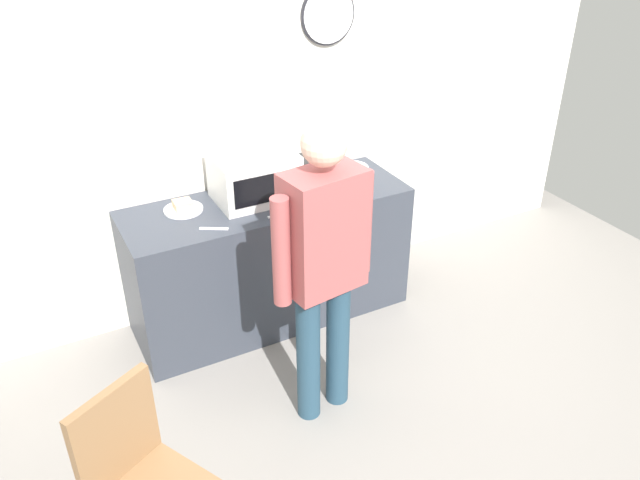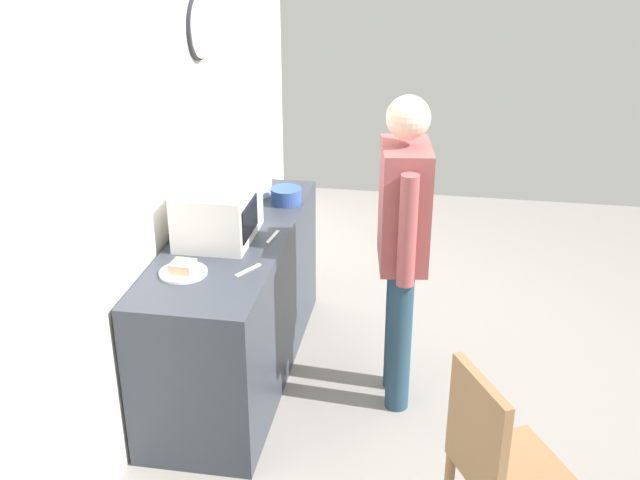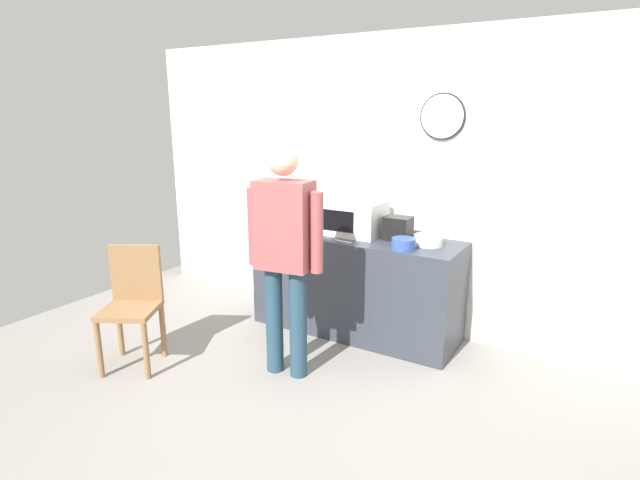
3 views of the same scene
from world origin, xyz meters
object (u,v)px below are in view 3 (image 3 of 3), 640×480
at_px(toaster, 398,228).
at_px(spoon_utensil, 343,242).
at_px(salad_bowl, 428,240).
at_px(person_standing, 285,245).
at_px(wooden_chair, 133,300).
at_px(fork_utensil, 303,235).
at_px(cereal_bowl, 403,244).
at_px(sandwich_plate, 313,225).
at_px(microwave, 354,218).

height_order(toaster, spoon_utensil, toaster).
xyz_separation_m(salad_bowl, person_standing, (-0.74, -0.98, 0.08)).
relative_size(spoon_utensil, wooden_chair, 0.18).
bearing_deg(toaster, salad_bowl, -6.53).
bearing_deg(person_standing, fork_utensil, 113.53).
distance_m(cereal_bowl, fork_utensil, 0.94).
relative_size(fork_utensil, person_standing, 0.10).
bearing_deg(sandwich_plate, salad_bowl, -3.56).
distance_m(fork_utensil, person_standing, 0.82).
relative_size(salad_bowl, toaster, 1.07).
relative_size(sandwich_plate, spoon_utensil, 1.41).
bearing_deg(fork_utensil, sandwich_plate, 105.52).
bearing_deg(cereal_bowl, sandwich_plate, 163.32).
bearing_deg(person_standing, toaster, 65.94).
xyz_separation_m(salad_bowl, wooden_chair, (-1.85, -1.46, -0.41)).
relative_size(toaster, spoon_utensil, 1.29).
relative_size(microwave, toaster, 2.27).
height_order(microwave, cereal_bowl, microwave).
distance_m(fork_utensil, spoon_utensil, 0.42).
bearing_deg(microwave, toaster, 1.87).
xyz_separation_m(microwave, person_standing, (-0.05, -1.00, -0.03)).
height_order(salad_bowl, cereal_bowl, cereal_bowl).
distance_m(microwave, cereal_bowl, 0.63).
bearing_deg(cereal_bowl, wooden_chair, -144.81).
xyz_separation_m(salad_bowl, toaster, (-0.28, 0.03, 0.06)).
xyz_separation_m(microwave, salad_bowl, (0.69, -0.02, -0.11)).
height_order(cereal_bowl, wooden_chair, cereal_bowl).
bearing_deg(microwave, salad_bowl, -1.59).
bearing_deg(toaster, spoon_utensil, -140.00).
distance_m(toaster, fork_utensil, 0.83).
height_order(microwave, spoon_utensil, microwave).
distance_m(fork_utensil, wooden_chair, 1.50).
distance_m(sandwich_plate, wooden_chair, 1.73).
distance_m(toaster, wooden_chair, 2.21).
xyz_separation_m(fork_utensil, spoon_utensil, (0.42, -0.03, 0.00)).
height_order(fork_utensil, person_standing, person_standing).
bearing_deg(fork_utensil, spoon_utensil, -4.37).
relative_size(microwave, person_standing, 0.29).
relative_size(spoon_utensil, person_standing, 0.10).
xyz_separation_m(toaster, fork_utensil, (-0.78, -0.27, -0.10)).
height_order(spoon_utensil, person_standing, person_standing).
relative_size(cereal_bowl, toaster, 0.85).
distance_m(salad_bowl, fork_utensil, 1.09).
distance_m(spoon_utensil, wooden_chair, 1.74).
bearing_deg(wooden_chair, spoon_utensil, 44.42).
height_order(toaster, wooden_chair, toaster).
height_order(person_standing, wooden_chair, person_standing).
bearing_deg(person_standing, wooden_chair, -157.00).
height_order(salad_bowl, toaster, toaster).
bearing_deg(fork_utensil, cereal_bowl, 0.14).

